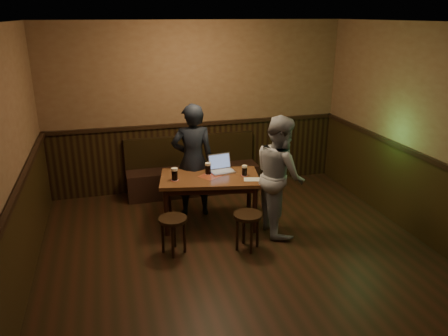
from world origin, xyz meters
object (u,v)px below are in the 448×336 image
object	(u,v)px
laptop	(221,167)
pub_table	(210,183)
stool_left	(173,225)
pint_left	(175,174)
pint_right	(245,171)
person_grey	(280,175)
pint_mid	(208,169)
person_suit	(193,160)
bench	(193,174)
stool_right	(248,221)

from	to	relation	value
laptop	pub_table	bearing A→B (deg)	-148.62
stool_left	pint_left	xyz separation A→B (m)	(0.14, 0.65, 0.43)
stool_left	pint_left	size ratio (longest dim) A/B	2.76
pub_table	laptop	distance (m)	0.32
pint_right	laptop	size ratio (longest dim) A/B	0.41
laptop	person_grey	world-z (taller)	person_grey
pint_mid	person_suit	size ratio (longest dim) A/B	0.10
laptop	stool_left	bearing A→B (deg)	-142.74
stool_left	pint_right	distance (m)	1.32
bench	person_suit	distance (m)	1.02
pub_table	person_grey	xyz separation A→B (m)	(0.87, -0.44, 0.19)
pint_mid	person_grey	xyz separation A→B (m)	(0.87, -0.53, 0.00)
bench	pint_mid	distance (m)	1.27
person_grey	person_suit	bearing A→B (deg)	51.64
bench	pub_table	xyz separation A→B (m)	(0.00, -1.26, 0.32)
bench	pint_left	xyz separation A→B (m)	(-0.50, -1.28, 0.51)
stool_left	laptop	bearing A→B (deg)	44.68
bench	pint_right	size ratio (longest dim) A/B	14.46
stool_left	person_suit	size ratio (longest dim) A/B	0.29
pint_left	person_grey	world-z (taller)	person_grey
person_suit	pint_left	bearing A→B (deg)	57.18
pub_table	person_grey	world-z (taller)	person_grey
pub_table	stool_right	xyz separation A→B (m)	(0.29, -0.83, -0.24)
pint_mid	person_grey	world-z (taller)	person_grey
person_suit	laptop	bearing A→B (deg)	153.31
pint_mid	person_suit	bearing A→B (deg)	115.84
pub_table	stool_left	world-z (taller)	pub_table
bench	stool_right	distance (m)	2.11
bench	person_suit	world-z (taller)	person_suit
pub_table	stool_left	size ratio (longest dim) A/B	3.07
stool_left	person_grey	distance (m)	1.59
laptop	person_suit	xyz separation A→B (m)	(-0.37, 0.24, 0.06)
bench	pub_table	distance (m)	1.30
person_grey	stool_left	bearing A→B (deg)	99.86
pint_right	laptop	xyz separation A→B (m)	(-0.27, 0.27, -0.01)
pub_table	pint_right	xyz separation A→B (m)	(0.48, -0.10, 0.17)
pint_left	pint_right	size ratio (longest dim) A/B	1.16
stool_left	stool_right	distance (m)	0.95
pint_mid	person_grey	bearing A→B (deg)	-31.29
pint_mid	laptop	bearing A→B (deg)	20.27
pub_table	pint_right	size ratio (longest dim) A/B	9.80
pub_table	pint_right	bearing A→B (deg)	-0.54
bench	stool_right	xyz separation A→B (m)	(0.29, -2.09, 0.08)
pub_table	stool_left	distance (m)	0.96
pint_right	person_grey	bearing A→B (deg)	-40.85
pint_left	person_grey	size ratio (longest dim) A/B	0.11
stool_right	pint_mid	bearing A→B (deg)	107.84
pint_mid	person_grey	size ratio (longest dim) A/B	0.10
stool_right	pint_mid	world-z (taller)	pint_mid
pint_right	person_suit	xyz separation A→B (m)	(-0.63, 0.51, 0.04)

